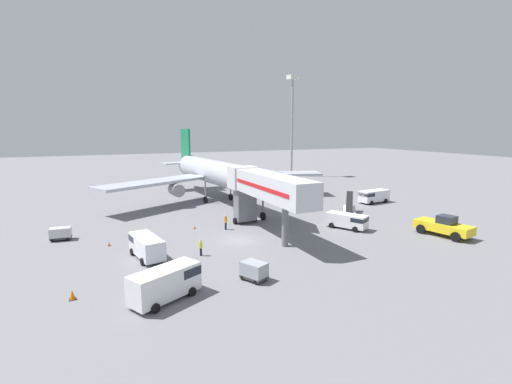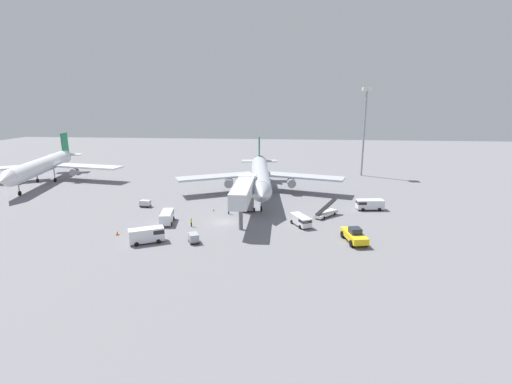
{
  "view_description": "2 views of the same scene",
  "coord_description": "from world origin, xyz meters",
  "px_view_note": "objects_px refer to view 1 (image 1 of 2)",
  "views": [
    {
      "loc": [
        -14.5,
        -37.08,
        12.33
      ],
      "look_at": [
        7.64,
        12.86,
        2.9
      ],
      "focal_mm": 26.03,
      "sensor_mm": 36.0,
      "label": 1
    },
    {
      "loc": [
        12.07,
        -64.58,
        21.82
      ],
      "look_at": [
        4.89,
        10.19,
        3.29
      ],
      "focal_mm": 26.21,
      "sensor_mm": 36.0,
      "label": 2
    }
  ],
  "objects_px": {
    "service_van_near_center": "(146,245)",
    "service_van_far_left": "(167,282)",
    "apron_light_mast": "(292,107)",
    "airplane_at_gate": "(219,174)",
    "ground_crew_worker_midground": "(226,222)",
    "belt_loader_truck": "(349,210)",
    "baggage_cart_rear_left": "(60,233)",
    "baggage_cart_far_right": "(254,270)",
    "ground_crew_worker_foreground": "(201,247)",
    "pushback_tug": "(444,226)",
    "service_van_rear_right": "(373,196)",
    "safety_cone_bravo": "(72,295)",
    "service_van_far_center": "(348,220)",
    "safety_cone_alpha": "(195,227)",
    "jet_bridge": "(263,188)",
    "safety_cone_charlie": "(109,244)"
  },
  "relations": [
    {
      "from": "belt_loader_truck",
      "to": "safety_cone_bravo",
      "type": "xyz_separation_m",
      "value": [
        -35.37,
        -13.65,
        -0.38
      ]
    },
    {
      "from": "jet_bridge",
      "to": "ground_crew_worker_midground",
      "type": "height_order",
      "value": "jet_bridge"
    },
    {
      "from": "pushback_tug",
      "to": "service_van_near_center",
      "type": "relative_size",
      "value": 1.18
    },
    {
      "from": "ground_crew_worker_midground",
      "to": "service_van_far_left",
      "type": "bearing_deg",
      "value": -122.14
    },
    {
      "from": "ground_crew_worker_midground",
      "to": "belt_loader_truck",
      "type": "bearing_deg",
      "value": 0.89
    },
    {
      "from": "service_van_near_center",
      "to": "service_van_far_left",
      "type": "height_order",
      "value": "service_van_far_left"
    },
    {
      "from": "ground_crew_worker_midground",
      "to": "safety_cone_charlie",
      "type": "relative_size",
      "value": 3.83
    },
    {
      "from": "service_van_far_left",
      "to": "safety_cone_alpha",
      "type": "relative_size",
      "value": 11.19
    },
    {
      "from": "baggage_cart_rear_left",
      "to": "belt_loader_truck",
      "type": "bearing_deg",
      "value": -4.72
    },
    {
      "from": "safety_cone_alpha",
      "to": "pushback_tug",
      "type": "bearing_deg",
      "value": -29.79
    },
    {
      "from": "service_van_far_left",
      "to": "service_van_near_center",
      "type": "bearing_deg",
      "value": 90.93
    },
    {
      "from": "jet_bridge",
      "to": "apron_light_mast",
      "type": "distance_m",
      "value": 55.51
    },
    {
      "from": "service_van_near_center",
      "to": "airplane_at_gate",
      "type": "bearing_deg",
      "value": 56.87
    },
    {
      "from": "service_van_rear_right",
      "to": "service_van_far_center",
      "type": "xyz_separation_m",
      "value": [
        -14.05,
        -11.44,
        -0.13
      ]
    },
    {
      "from": "service_van_rear_right",
      "to": "baggage_cart_far_right",
      "type": "bearing_deg",
      "value": -145.61
    },
    {
      "from": "service_van_far_center",
      "to": "safety_cone_alpha",
      "type": "distance_m",
      "value": 18.99
    },
    {
      "from": "jet_bridge",
      "to": "belt_loader_truck",
      "type": "height_order",
      "value": "jet_bridge"
    },
    {
      "from": "pushback_tug",
      "to": "apron_light_mast",
      "type": "distance_m",
      "value": 58.3
    },
    {
      "from": "ground_crew_worker_foreground",
      "to": "safety_cone_bravo",
      "type": "bearing_deg",
      "value": -154.24
    },
    {
      "from": "service_van_near_center",
      "to": "ground_crew_worker_midground",
      "type": "xyz_separation_m",
      "value": [
        10.3,
        6.36,
        -0.24
      ]
    },
    {
      "from": "service_van_rear_right",
      "to": "belt_loader_truck",
      "type": "bearing_deg",
      "value": -149.35
    },
    {
      "from": "pushback_tug",
      "to": "belt_loader_truck",
      "type": "xyz_separation_m",
      "value": [
        -3.29,
        13.06,
        -0.38
      ]
    },
    {
      "from": "baggage_cart_rear_left",
      "to": "baggage_cart_far_right",
      "type": "relative_size",
      "value": 0.91
    },
    {
      "from": "safety_cone_charlie",
      "to": "jet_bridge",
      "type": "bearing_deg",
      "value": -8.02
    },
    {
      "from": "pushback_tug",
      "to": "ground_crew_worker_foreground",
      "type": "xyz_separation_m",
      "value": [
        -27.53,
        4.78,
        -0.26
      ]
    },
    {
      "from": "baggage_cart_far_right",
      "to": "safety_cone_bravo",
      "type": "bearing_deg",
      "value": 170.97
    },
    {
      "from": "airplane_at_gate",
      "to": "service_van_rear_right",
      "type": "height_order",
      "value": "airplane_at_gate"
    },
    {
      "from": "airplane_at_gate",
      "to": "pushback_tug",
      "type": "height_order",
      "value": "airplane_at_gate"
    },
    {
      "from": "service_van_near_center",
      "to": "baggage_cart_far_right",
      "type": "xyz_separation_m",
      "value": [
        7.33,
        -9.15,
        -0.38
      ]
    },
    {
      "from": "baggage_cart_rear_left",
      "to": "safety_cone_alpha",
      "type": "distance_m",
      "value": 14.94
    },
    {
      "from": "jet_bridge",
      "to": "service_van_far_left",
      "type": "relative_size",
      "value": 3.1
    },
    {
      "from": "apron_light_mast",
      "to": "service_van_near_center",
      "type": "bearing_deg",
      "value": -131.65
    },
    {
      "from": "belt_loader_truck",
      "to": "apron_light_mast",
      "type": "height_order",
      "value": "apron_light_mast"
    },
    {
      "from": "service_van_far_left",
      "to": "pushback_tug",
      "type": "bearing_deg",
      "value": 5.95
    },
    {
      "from": "airplane_at_gate",
      "to": "pushback_tug",
      "type": "xyz_separation_m",
      "value": [
        17.4,
        -29.5,
        -3.72
      ]
    },
    {
      "from": "jet_bridge",
      "to": "ground_crew_worker_midground",
      "type": "bearing_deg",
      "value": 135.71
    },
    {
      "from": "service_van_rear_right",
      "to": "ground_crew_worker_foreground",
      "type": "xyz_separation_m",
      "value": [
        -33.4,
        -13.7,
        -0.34
      ]
    },
    {
      "from": "ground_crew_worker_foreground",
      "to": "baggage_cart_far_right",
      "type": "bearing_deg",
      "value": -72.34
    },
    {
      "from": "service_van_rear_right",
      "to": "service_van_near_center",
      "type": "bearing_deg",
      "value": -162.52
    },
    {
      "from": "service_van_far_left",
      "to": "safety_cone_bravo",
      "type": "distance_m",
      "value": 7.0
    },
    {
      "from": "service_van_far_center",
      "to": "baggage_cart_far_right",
      "type": "bearing_deg",
      "value": -150.01
    },
    {
      "from": "apron_light_mast",
      "to": "airplane_at_gate",
      "type": "bearing_deg",
      "value": -137.85
    },
    {
      "from": "belt_loader_truck",
      "to": "service_van_rear_right",
      "type": "xyz_separation_m",
      "value": [
        9.15,
        5.42,
        0.46
      ]
    },
    {
      "from": "service_van_far_left",
      "to": "ground_crew_worker_midground",
      "type": "distance_m",
      "value": 19.06
    },
    {
      "from": "service_van_far_center",
      "to": "ground_crew_worker_midground",
      "type": "bearing_deg",
      "value": 157.73
    },
    {
      "from": "airplane_at_gate",
      "to": "service_van_rear_right",
      "type": "distance_m",
      "value": 26.0
    },
    {
      "from": "baggage_cart_far_right",
      "to": "ground_crew_worker_foreground",
      "type": "relative_size",
      "value": 1.48
    },
    {
      "from": "pushback_tug",
      "to": "safety_cone_alpha",
      "type": "height_order",
      "value": "pushback_tug"
    },
    {
      "from": "safety_cone_alpha",
      "to": "safety_cone_bravo",
      "type": "bearing_deg",
      "value": -130.66
    },
    {
      "from": "baggage_cart_far_right",
      "to": "jet_bridge",
      "type": "bearing_deg",
      "value": 61.83
    }
  ]
}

